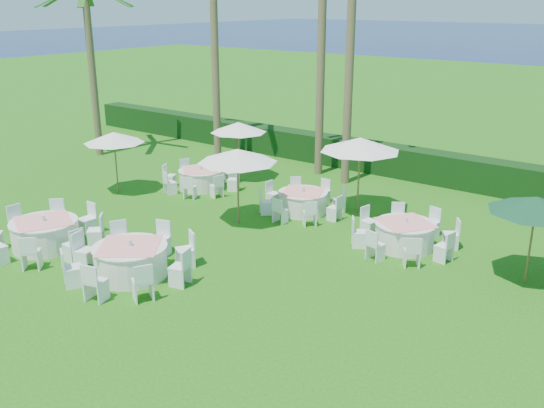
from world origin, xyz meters
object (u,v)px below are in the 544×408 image
(umbrella_a, at_px, (114,138))
(banquet_table_a, at_px, (45,234))
(banquet_table_b, at_px, (131,260))
(banquet_table_d, at_px, (201,178))
(umbrella_c, at_px, (239,127))
(umbrella_b, at_px, (237,156))
(umbrella_d, at_px, (360,144))
(umbrella_green, at_px, (536,205))
(banquet_table_f, at_px, (405,234))
(banquet_table_e, at_px, (303,201))

(umbrella_a, bearing_deg, banquet_table_a, -61.73)
(banquet_table_a, distance_m, banquet_table_b, 3.43)
(banquet_table_d, relative_size, umbrella_c, 1.25)
(umbrella_a, bearing_deg, umbrella_c, 58.38)
(umbrella_b, relative_size, umbrella_d, 0.95)
(banquet_table_d, height_order, umbrella_green, umbrella_green)
(banquet_table_f, relative_size, umbrella_green, 1.31)
(banquet_table_a, distance_m, banquet_table_e, 8.16)
(banquet_table_e, relative_size, umbrella_a, 1.27)
(umbrella_a, bearing_deg, banquet_table_d, 46.22)
(banquet_table_d, distance_m, umbrella_a, 3.51)
(umbrella_a, height_order, umbrella_d, umbrella_d)
(banquet_table_d, bearing_deg, banquet_table_e, 0.74)
(banquet_table_a, bearing_deg, umbrella_b, 57.43)
(umbrella_a, distance_m, umbrella_c, 4.75)
(banquet_table_d, relative_size, umbrella_b, 1.15)
(banquet_table_a, bearing_deg, umbrella_green, 27.12)
(banquet_table_d, xyz_separation_m, umbrella_d, (6.09, 1.13, 1.96))
(banquet_table_a, relative_size, umbrella_b, 1.32)
(banquet_table_e, bearing_deg, banquet_table_a, -120.91)
(umbrella_a, relative_size, umbrella_d, 0.86)
(banquet_table_d, distance_m, umbrella_c, 2.52)
(banquet_table_b, bearing_deg, umbrella_green, 34.76)
(banquet_table_e, relative_size, umbrella_d, 1.10)
(umbrella_b, xyz_separation_m, umbrella_c, (-3.19, 3.85, -0.13))
(banquet_table_f, xyz_separation_m, umbrella_green, (3.46, -0.25, 1.68))
(umbrella_c, bearing_deg, banquet_table_d, -101.19)
(umbrella_d, bearing_deg, banquet_table_b, -106.12)
(banquet_table_b, distance_m, umbrella_a, 7.63)
(umbrella_green, bearing_deg, umbrella_c, 166.77)
(banquet_table_b, bearing_deg, umbrella_b, 93.46)
(banquet_table_a, distance_m, umbrella_c, 8.92)
(banquet_table_a, xyz_separation_m, banquet_table_b, (3.42, 0.24, 0.01))
(umbrella_c, bearing_deg, umbrella_d, -6.85)
(umbrella_c, bearing_deg, banquet_table_b, -67.85)
(banquet_table_d, distance_m, banquet_table_e, 4.60)
(banquet_table_e, xyz_separation_m, umbrella_a, (-6.73, -2.28, 1.69))
(banquet_table_b, bearing_deg, umbrella_a, 143.08)
(banquet_table_d, distance_m, banquet_table_f, 8.68)
(banquet_table_f, relative_size, umbrella_b, 1.22)
(banquet_table_b, relative_size, umbrella_d, 1.27)
(umbrella_a, xyz_separation_m, umbrella_green, (14.25, 1.28, 0.01))
(banquet_table_d, distance_m, umbrella_b, 4.48)
(banquet_table_f, bearing_deg, umbrella_c, 163.17)
(banquet_table_b, xyz_separation_m, umbrella_a, (-5.96, 4.47, 1.63))
(banquet_table_e, bearing_deg, umbrella_b, -116.77)
(banquet_table_e, height_order, umbrella_a, umbrella_a)
(banquet_table_a, xyz_separation_m, umbrella_c, (-0.05, 8.76, 1.66))
(banquet_table_d, height_order, banquet_table_f, banquet_table_f)
(banquet_table_b, xyz_separation_m, banquet_table_d, (-3.83, 6.70, -0.05))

